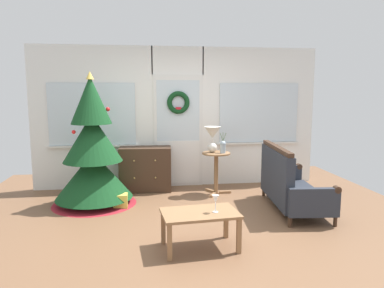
# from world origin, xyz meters

# --- Properties ---
(ground_plane) EXTENTS (6.76, 6.76, 0.00)m
(ground_plane) POSITION_xyz_m (0.00, 0.00, 0.00)
(ground_plane) COLOR brown
(back_wall_with_door) EXTENTS (5.20, 0.19, 2.55)m
(back_wall_with_door) POSITION_xyz_m (0.00, 2.08, 1.28)
(back_wall_with_door) COLOR white
(back_wall_with_door) RESTS_ON ground
(christmas_tree) EXTENTS (1.30, 1.30, 2.05)m
(christmas_tree) POSITION_xyz_m (-1.42, 1.11, 0.75)
(christmas_tree) COLOR #4C331E
(christmas_tree) RESTS_ON ground
(dresser_cabinet) EXTENTS (0.92, 0.48, 0.78)m
(dresser_cabinet) POSITION_xyz_m (-0.61, 1.79, 0.39)
(dresser_cabinet) COLOR #3D281C
(dresser_cabinet) RESTS_ON ground
(settee_sofa) EXTENTS (0.85, 1.60, 0.96)m
(settee_sofa) POSITION_xyz_m (1.48, 0.44, 0.38)
(settee_sofa) COLOR #3D281C
(settee_sofa) RESTS_ON ground
(side_table) EXTENTS (0.50, 0.48, 0.72)m
(side_table) POSITION_xyz_m (0.59, 1.41, 0.51)
(side_table) COLOR #8E6642
(side_table) RESTS_ON ground
(table_lamp) EXTENTS (0.28, 0.28, 0.44)m
(table_lamp) POSITION_xyz_m (0.53, 1.45, 1.00)
(table_lamp) COLOR silver
(table_lamp) RESTS_ON side_table
(flower_vase) EXTENTS (0.11, 0.10, 0.35)m
(flower_vase) POSITION_xyz_m (0.69, 1.35, 0.84)
(flower_vase) COLOR #99ADBC
(flower_vase) RESTS_ON side_table
(coffee_table) EXTENTS (0.88, 0.59, 0.42)m
(coffee_table) POSITION_xyz_m (-0.04, -0.72, 0.36)
(coffee_table) COLOR #8E6642
(coffee_table) RESTS_ON ground
(wine_glass) EXTENTS (0.08, 0.08, 0.20)m
(wine_glass) POSITION_xyz_m (0.13, -0.75, 0.56)
(wine_glass) COLOR silver
(wine_glass) RESTS_ON coffee_table
(gift_box) EXTENTS (0.21, 0.19, 0.21)m
(gift_box) POSITION_xyz_m (-1.00, 0.86, 0.10)
(gift_box) COLOR #D8C64C
(gift_box) RESTS_ON ground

